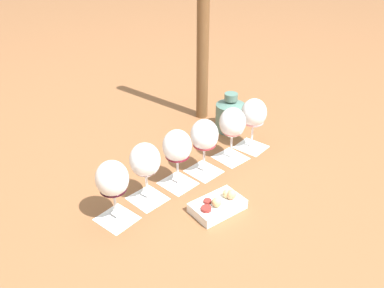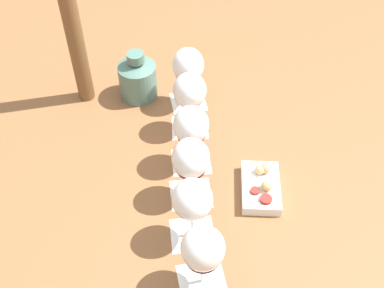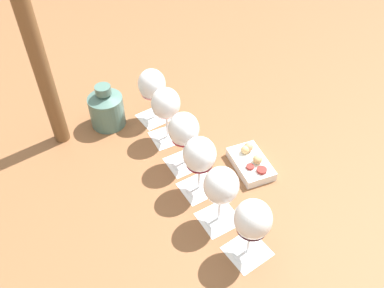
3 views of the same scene
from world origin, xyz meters
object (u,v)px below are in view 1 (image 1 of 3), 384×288
(wine_glass_1, at_px, (232,125))
(wine_glass_4, at_px, (145,163))
(wine_glass_0, at_px, (254,115))
(umbrella_pole, at_px, (203,25))
(wine_glass_5, at_px, (112,181))
(ceramic_vase, at_px, (230,114))
(wine_glass_2, at_px, (204,137))
(wine_glass_3, at_px, (177,148))
(snack_dish, at_px, (218,205))

(wine_glass_1, xyz_separation_m, wine_glass_4, (0.23, -0.25, 0.00))
(wine_glass_0, distance_m, wine_glass_4, 0.44)
(wine_glass_0, height_order, umbrella_pole, umbrella_pole)
(wine_glass_4, distance_m, wine_glass_5, 0.11)
(wine_glass_5, xyz_separation_m, ceramic_vase, (-0.52, 0.32, -0.06))
(wine_glass_1, height_order, wine_glass_2, same)
(wine_glass_1, xyz_separation_m, wine_glass_5, (0.32, -0.32, 0.00))
(wine_glass_3, height_order, snack_dish, wine_glass_3)
(snack_dish, distance_m, umbrella_pole, 0.67)
(wine_glass_1, relative_size, ceramic_vase, 1.24)
(wine_glass_2, relative_size, wine_glass_5, 1.00)
(wine_glass_4, xyz_separation_m, umbrella_pole, (-0.54, 0.14, 0.24))
(wine_glass_3, height_order, ceramic_vase, wine_glass_3)
(wine_glass_0, height_order, snack_dish, wine_glass_0)
(ceramic_vase, distance_m, umbrella_pole, 0.33)
(wine_glass_1, relative_size, wine_glass_2, 1.00)
(umbrella_pole, bearing_deg, snack_dish, 5.67)
(wine_glass_1, xyz_separation_m, snack_dish, (0.27, -0.05, -0.11))
(ceramic_vase, bearing_deg, wine_glass_2, -17.83)
(umbrella_pole, bearing_deg, wine_glass_5, -18.88)
(ceramic_vase, distance_m, snack_dish, 0.48)
(wine_glass_4, distance_m, umbrella_pole, 0.60)
(wine_glass_5, relative_size, ceramic_vase, 1.24)
(wine_glass_3, relative_size, umbrella_pole, 0.25)
(wine_glass_4, bearing_deg, snack_dish, 78.63)
(wine_glass_5, distance_m, ceramic_vase, 0.61)
(wine_glass_1, bearing_deg, snack_dish, -9.55)
(wine_glass_0, xyz_separation_m, snack_dish, (0.34, -0.12, -0.11))
(wine_glass_5, distance_m, umbrella_pole, 0.70)
(wine_glass_0, xyz_separation_m, umbrella_pole, (-0.24, -0.18, 0.24))
(wine_glass_1, bearing_deg, wine_glass_0, 134.37)
(wine_glass_4, height_order, ceramic_vase, wine_glass_4)
(wine_glass_3, distance_m, snack_dish, 0.20)
(wine_glass_5, bearing_deg, wine_glass_4, 141.83)
(wine_glass_5, xyz_separation_m, umbrella_pole, (-0.63, 0.21, 0.24))
(wine_glass_2, height_order, wine_glass_3, same)
(wine_glass_3, bearing_deg, wine_glass_1, 132.61)
(ceramic_vase, xyz_separation_m, umbrella_pole, (-0.11, -0.11, 0.30))
(wine_glass_2, bearing_deg, ceramic_vase, 162.17)
(wine_glass_0, bearing_deg, wine_glass_1, -45.63)
(wine_glass_5, bearing_deg, ceramic_vase, 148.36)
(wine_glass_2, bearing_deg, wine_glass_0, 133.96)
(wine_glass_2, bearing_deg, wine_glass_3, -48.57)
(wine_glass_2, xyz_separation_m, umbrella_pole, (-0.39, -0.01, 0.24))
(wine_glass_5, distance_m, snack_dish, 0.30)
(wine_glass_4, xyz_separation_m, ceramic_vase, (-0.43, 0.25, -0.06))
(wine_glass_5, relative_size, snack_dish, 1.07)
(wine_glass_3, height_order, umbrella_pole, umbrella_pole)
(wine_glass_0, height_order, wine_glass_5, same)
(wine_glass_1, relative_size, wine_glass_4, 1.00)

